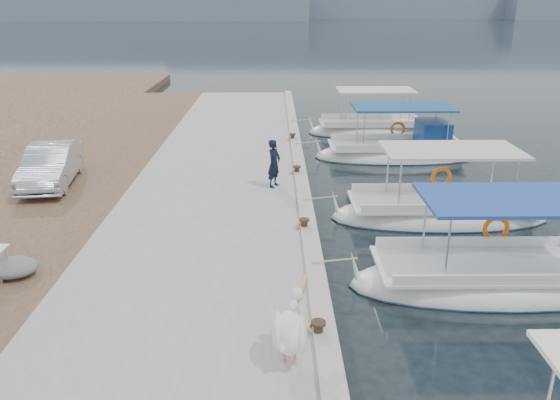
# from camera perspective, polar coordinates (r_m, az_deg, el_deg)

# --- Properties ---
(ground) EXTENTS (400.00, 400.00, 0.00)m
(ground) POSITION_cam_1_polar(r_m,az_deg,el_deg) (13.73, 4.30, -7.54)
(ground) COLOR black
(ground) RESTS_ON ground
(concrete_quay) EXTENTS (6.00, 40.00, 0.50)m
(concrete_quay) POSITION_cam_1_polar(r_m,az_deg,el_deg) (18.26, -6.39, 0.46)
(concrete_quay) COLOR #979791
(concrete_quay) RESTS_ON ground
(quay_curb) EXTENTS (0.44, 40.00, 0.12)m
(quay_curb) POSITION_cam_1_polar(r_m,az_deg,el_deg) (18.09, 2.37, 1.41)
(quay_curb) COLOR #ABA497
(quay_curb) RESTS_ON concrete_quay
(cobblestone_strip) EXTENTS (4.00, 40.00, 0.50)m
(cobblestone_strip) POSITION_cam_1_polar(r_m,az_deg,el_deg) (19.42, -21.23, 0.38)
(cobblestone_strip) COLOR brown
(cobblestone_strip) RESTS_ON ground
(fishing_caique_b) EXTENTS (7.03, 2.46, 2.83)m
(fishing_caique_b) POSITION_cam_1_polar(r_m,az_deg,el_deg) (13.98, 21.73, -7.92)
(fishing_caique_b) COLOR white
(fishing_caique_b) RESTS_ON ground
(fishing_caique_c) EXTENTS (6.72, 2.39, 2.83)m
(fishing_caique_c) POSITION_cam_1_polar(r_m,az_deg,el_deg) (17.57, 16.31, -1.51)
(fishing_caique_c) COLOR white
(fishing_caique_c) RESTS_ON ground
(fishing_caique_d) EXTENTS (6.86, 2.44, 2.83)m
(fishing_caique_d) POSITION_cam_1_polar(r_m,az_deg,el_deg) (23.96, 12.18, 4.76)
(fishing_caique_d) COLOR white
(fishing_caique_d) RESTS_ON ground
(fishing_caique_e) EXTENTS (6.25, 2.31, 2.83)m
(fishing_caique_e) POSITION_cam_1_polar(r_m,az_deg,el_deg) (28.23, 9.41, 7.11)
(fishing_caique_e) COLOR white
(fishing_caique_e) RESTS_ON ground
(mooring_bollards) EXTENTS (0.28, 20.28, 0.33)m
(mooring_bollards) POSITION_cam_1_polar(r_m,az_deg,el_deg) (14.76, 2.54, -2.47)
(mooring_bollards) COLOR black
(mooring_bollards) RESTS_ON concrete_quay
(pelican) EXTENTS (0.76, 1.57, 1.22)m
(pelican) POSITION_cam_1_polar(r_m,az_deg,el_deg) (9.48, 1.08, -13.41)
(pelican) COLOR tan
(pelican) RESTS_ON concrete_quay
(fisherman) EXTENTS (0.61, 0.69, 1.60)m
(fisherman) POSITION_cam_1_polar(r_m,az_deg,el_deg) (18.05, -0.63, 3.84)
(fisherman) COLOR black
(fisherman) RESTS_ON concrete_quay
(parked_car) EXTENTS (1.94, 4.19, 1.33)m
(parked_car) POSITION_cam_1_polar(r_m,az_deg,el_deg) (19.88, -22.84, 3.38)
(parked_car) COLOR #B4BECD
(parked_car) RESTS_ON cobblestone_strip
(tarp_bundle) EXTENTS (1.10, 0.90, 0.40)m
(tarp_bundle) POSITION_cam_1_polar(r_m,az_deg,el_deg) (13.78, -26.13, -6.34)
(tarp_bundle) COLOR slate
(tarp_bundle) RESTS_ON cobblestone_strip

